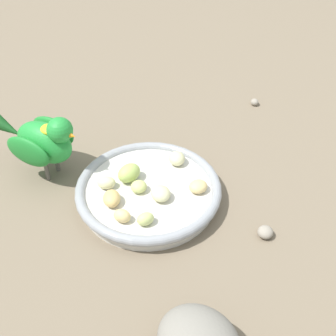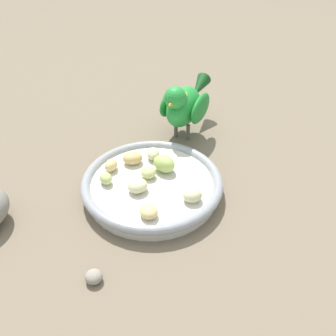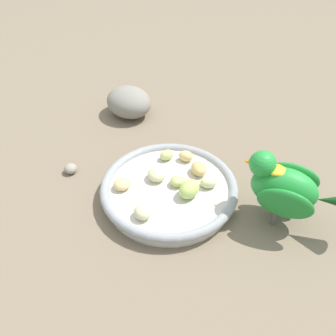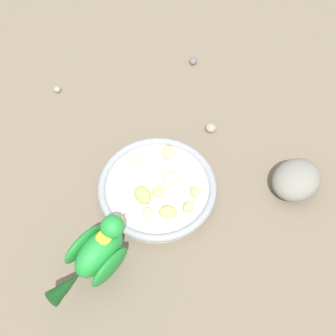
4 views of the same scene
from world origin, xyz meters
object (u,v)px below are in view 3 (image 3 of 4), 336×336
object	(u,v)px
feeding_bowl	(169,190)
apple_piece_8	(167,155)
rock_large	(129,102)
apple_piece_6	(178,181)
apple_piece_4	(122,184)
parrot	(287,187)
apple_piece_7	(186,156)
pebble_1	(71,169)
apple_piece_0	(199,168)
apple_piece_1	(143,212)
apple_piece_2	(189,189)
apple_piece_5	(209,182)
apple_piece_3	(156,174)

from	to	relation	value
feeding_bowl	apple_piece_8	bearing A→B (deg)	-126.75
apple_piece_8	rock_large	distance (m)	0.19
feeding_bowl	apple_piece_6	world-z (taller)	apple_piece_6
apple_piece_4	parrot	bearing A→B (deg)	129.21
apple_piece_4	apple_piece_6	size ratio (longest dim) A/B	1.17
apple_piece_7	apple_piece_8	world-z (taller)	same
apple_piece_6	rock_large	size ratio (longest dim) A/B	0.25
apple_piece_4	parrot	size ratio (longest dim) A/B	0.18
pebble_1	feeding_bowl	bearing A→B (deg)	120.31
apple_piece_8	rock_large	size ratio (longest dim) A/B	0.25
rock_large	apple_piece_0	bearing A→B (deg)	82.21
apple_piece_7	apple_piece_0	bearing A→B (deg)	81.85
apple_piece_4	apple_piece_1	bearing A→B (deg)	80.35
apple_piece_2	apple_piece_4	size ratio (longest dim) A/B	1.32
apple_piece_0	apple_piece_5	size ratio (longest dim) A/B	1.17
apple_piece_0	apple_piece_5	xyz separation A→B (m)	(0.01, 0.03, -0.00)
rock_large	pebble_1	size ratio (longest dim) A/B	4.32
apple_piece_0	pebble_1	xyz separation A→B (m)	(0.15, -0.16, -0.02)
apple_piece_6	feeding_bowl	bearing A→B (deg)	-14.51
apple_piece_5	pebble_1	distance (m)	0.25
apple_piece_8	apple_piece_4	bearing A→B (deg)	5.50
apple_piece_3	apple_piece_8	size ratio (longest dim) A/B	1.25
apple_piece_2	apple_piece_8	distance (m)	0.10
feeding_bowl	apple_piece_0	world-z (taller)	apple_piece_0
apple_piece_3	apple_piece_4	bearing A→B (deg)	-18.75
apple_piece_2	apple_piece_4	bearing A→B (deg)	-48.88
apple_piece_3	rock_large	world-z (taller)	rock_large
apple_piece_5	apple_piece_6	world-z (taller)	apple_piece_5
apple_piece_0	apple_piece_4	bearing A→B (deg)	-23.74
apple_piece_2	apple_piece_1	bearing A→B (deg)	-7.48
apple_piece_7	rock_large	world-z (taller)	rock_large
feeding_bowl	apple_piece_7	size ratio (longest dim) A/B	8.87
apple_piece_0	apple_piece_4	xyz separation A→B (m)	(0.12, -0.05, -0.00)
apple_piece_2	pebble_1	world-z (taller)	apple_piece_2
apple_piece_5	apple_piece_8	world-z (taller)	same
apple_piece_1	apple_piece_8	size ratio (longest dim) A/B	1.16
feeding_bowl	apple_piece_7	world-z (taller)	apple_piece_7
apple_piece_1	apple_piece_5	distance (m)	0.12
apple_piece_2	apple_piece_5	size ratio (longest dim) A/B	1.38
apple_piece_5	parrot	bearing A→B (deg)	114.82
apple_piece_0	apple_piece_2	bearing A→B (deg)	31.23
apple_piece_6	apple_piece_7	bearing A→B (deg)	-144.01
apple_piece_1	apple_piece_8	distance (m)	0.14
apple_piece_1	parrot	size ratio (longest dim) A/B	0.18
apple_piece_4	apple_piece_7	xyz separation A→B (m)	(-0.13, 0.01, 0.00)
pebble_1	apple_piece_0	bearing A→B (deg)	133.22
apple_piece_0	apple_piece_8	bearing A→B (deg)	-73.90
apple_piece_2	apple_piece_3	bearing A→B (deg)	-76.03
apple_piece_3	rock_large	size ratio (longest dim) A/B	0.32
apple_piece_1	apple_piece_6	distance (m)	0.09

